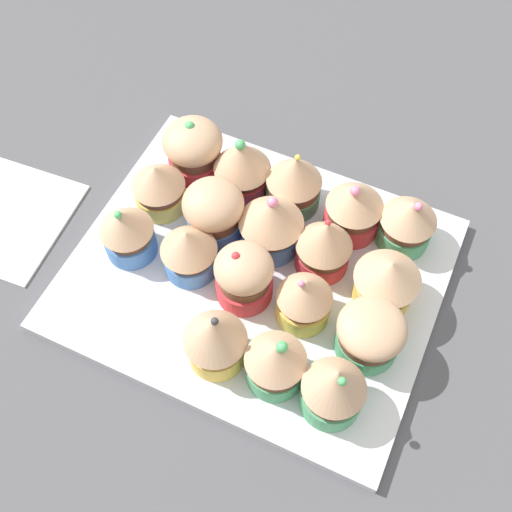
{
  "coord_description": "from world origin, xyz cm",
  "views": [
    {
      "loc": [
        -13.59,
        29.45,
        58.41
      ],
      "look_at": [
        0.0,
        0.0,
        4.2
      ],
      "focal_mm": 43.98,
      "sensor_mm": 36.0,
      "label": 1
    }
  ],
  "objects": [
    {
      "name": "cupcake_7",
      "position": [
        0.25,
        -3.72,
        5.17
      ],
      "size": [
        6.77,
        6.77,
        7.93
      ],
      "color": "#477AC6",
      "rests_on": "baking_tray"
    },
    {
      "name": "cupcake_17",
      "position": [
        -0.56,
        10.19,
        5.29
      ],
      "size": [
        6.03,
        6.03,
        8.03
      ],
      "color": "#EFC651",
      "rests_on": "baking_tray"
    },
    {
      "name": "cupcake_5",
      "position": [
        -12.9,
        -2.46,
        4.87
      ],
      "size": [
        6.63,
        6.63,
        6.94
      ],
      "color": "#EFC651",
      "rests_on": "baking_tray"
    },
    {
      "name": "cupcake_10",
      "position": [
        -13.3,
        3.25,
        4.22
      ],
      "size": [
        6.61,
        6.61,
        5.84
      ],
      "color": "#4C9E6B",
      "rests_on": "baking_tray"
    },
    {
      "name": "cupcake_4",
      "position": [
        12.02,
        -9.41,
        4.82
      ],
      "size": [
        6.67,
        6.67,
        7.31
      ],
      "color": "#D1333D",
      "rests_on": "baking_tray"
    },
    {
      "name": "baking_tray",
      "position": [
        0.0,
        0.0,
        0.6
      ],
      "size": [
        37.55,
        31.21,
        1.2
      ],
      "color": "silver",
      "rests_on": "ground_plane"
    },
    {
      "name": "cupcake_3",
      "position": [
        5.88,
        -9.15,
        5.19
      ],
      "size": [
        6.29,
        6.29,
        8.02
      ],
      "color": "#D1333D",
      "rests_on": "baking_tray"
    },
    {
      "name": "ground_plane",
      "position": [
        0.0,
        0.0,
        -1.5
      ],
      "size": [
        180.0,
        180.0,
        3.0
      ],
      "primitive_type": "cube",
      "color": "#4C4C51"
    },
    {
      "name": "cupcake_2",
      "position": [
        0.14,
        -9.76,
        4.9
      ],
      "size": [
        6.03,
        6.03,
        7.55
      ],
      "color": "#4C9E6B",
      "rests_on": "baking_tray"
    },
    {
      "name": "cupcake_0",
      "position": [
        -12.63,
        -10.08,
        4.65
      ],
      "size": [
        5.9,
        5.9,
        7.04
      ],
      "color": "#4C9E6B",
      "rests_on": "baking_tray"
    },
    {
      "name": "cupcake_15",
      "position": [
        -12.15,
        9.95,
        5.16
      ],
      "size": [
        5.85,
        5.85,
        8.07
      ],
      "color": "#4C9E6B",
      "rests_on": "baking_tray"
    },
    {
      "name": "cupcake_8",
      "position": [
        6.15,
        -2.78,
        4.82
      ],
      "size": [
        6.46,
        6.46,
        7.03
      ],
      "color": "#477AC6",
      "rests_on": "baking_tray"
    },
    {
      "name": "cupcake_1",
      "position": [
        -7.02,
        -9.33,
        4.8
      ],
      "size": [
        6.08,
        6.08,
        7.49
      ],
      "color": "#D1333D",
      "rests_on": "baking_tray"
    },
    {
      "name": "cupcake_6",
      "position": [
        -5.87,
        -3.66,
        4.96
      ],
      "size": [
        5.8,
        5.8,
        7.58
      ],
      "color": "#D1333D",
      "rests_on": "baking_tray"
    },
    {
      "name": "cupcake_11",
      "position": [
        -6.32,
        2.58,
        4.61
      ],
      "size": [
        5.49,
        5.49,
        6.99
      ],
      "color": "#EFC651",
      "rests_on": "baking_tray"
    },
    {
      "name": "cupcake_9",
      "position": [
        13.17,
        -3.45,
        4.43
      ],
      "size": [
        5.84,
        5.84,
        6.33
      ],
      "color": "#EFC651",
      "rests_on": "baking_tray"
    },
    {
      "name": "cupcake_13",
      "position": [
        6.35,
        2.41,
        4.52
      ],
      "size": [
        5.83,
        5.83,
        6.49
      ],
      "color": "#477AC6",
      "rests_on": "baking_tray"
    },
    {
      "name": "cupcake_16",
      "position": [
        -6.43,
        9.7,
        4.74
      ],
      "size": [
        5.76,
        5.76,
        7.28
      ],
      "color": "#4C9E6B",
      "rests_on": "baking_tray"
    },
    {
      "name": "cupcake_14",
      "position": [
        13.12,
        3.12,
        4.66
      ],
      "size": [
        5.61,
        5.61,
        7.05
      ],
      "color": "#477AC6",
      "rests_on": "baking_tray"
    },
    {
      "name": "cupcake_12",
      "position": [
        0.35,
        2.8,
        4.7
      ],
      "size": [
        5.86,
        5.86,
        7.22
      ],
      "color": "#D1333D",
      "rests_on": "baking_tray"
    },
    {
      "name": "napkin",
      "position": [
        29.3,
        4.99,
        0.3
      ],
      "size": [
        15.52,
        15.18,
        0.6
      ],
      "primitive_type": "cube",
      "rotation": [
        0.0,
        0.0,
        0.07
      ],
      "color": "white",
      "rests_on": "ground_plane"
    }
  ]
}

